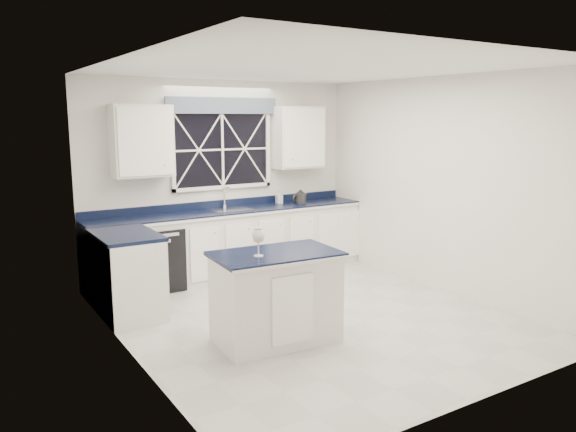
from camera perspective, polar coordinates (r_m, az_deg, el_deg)
ground at (r=6.36m, az=2.38°, el=-10.18°), size 4.50×4.50×0.00m
back_wall at (r=7.97m, az=-6.77°, el=3.86°), size 4.00×0.10×2.70m
base_cabinets at (r=7.57m, az=-7.38°, el=-3.40°), size 3.99×1.60×0.90m
countertop at (r=7.76m, az=-5.75°, el=0.51°), size 3.98×0.64×0.04m
dishwasher at (r=7.45m, az=-13.29°, el=-4.12°), size 0.60×0.58×0.82m
window at (r=7.89m, az=-6.69°, el=7.30°), size 1.65×0.09×1.26m
upper_cabinets at (r=7.78m, az=-6.31°, el=7.79°), size 3.10×0.34×0.90m
faucet at (r=7.90m, az=-6.40°, el=1.98°), size 0.05×0.20×0.30m
island at (r=5.57m, az=-1.24°, el=-8.20°), size 1.26×0.81×0.90m
rug at (r=7.56m, az=-0.31°, el=-6.77°), size 1.34×0.98×0.02m
kettle at (r=8.29m, az=1.26°, el=1.97°), size 0.29×0.20×0.21m
wine_glass at (r=5.25m, az=-3.03°, el=-2.09°), size 0.12×0.12×0.28m
soap_bottle at (r=8.25m, az=-0.90°, el=1.94°), size 0.09×0.09×0.19m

